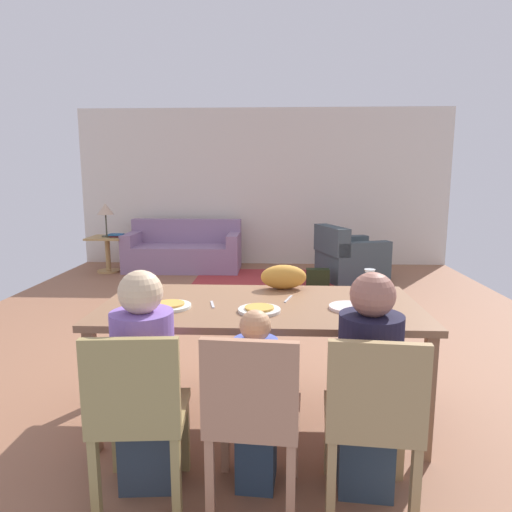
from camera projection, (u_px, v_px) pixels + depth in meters
ground_plane at (254, 321)px, 4.98m from camera, size 6.44×6.55×0.02m
back_wall at (263, 188)px, 8.02m from camera, size 6.44×0.10×2.70m
dining_table at (260, 313)px, 2.86m from camera, size 1.96×0.96×0.76m
plate_near_man at (170, 306)px, 2.75m from camera, size 0.25×0.25×0.02m
pizza_near_man at (170, 304)px, 2.75m from camera, size 0.17×0.17×0.01m
plate_near_child at (259, 310)px, 2.67m from camera, size 0.25×0.25×0.02m
pizza_near_child at (259, 308)px, 2.66m from camera, size 0.17×0.17×0.01m
plate_near_woman at (350, 307)px, 2.72m from camera, size 0.25×0.25×0.02m
wine_glass at (370, 277)px, 2.97m from camera, size 0.07×0.07×0.19m
fork at (212, 304)px, 2.81m from camera, size 0.05×0.15×0.01m
knife at (288, 299)px, 2.94m from camera, size 0.06×0.17×0.01m
dining_chair_man at (138, 409)px, 2.09m from camera, size 0.45×0.45×0.87m
person_man at (146, 387)px, 2.26m from camera, size 0.30×0.41×1.11m
dining_chair_child at (253, 411)px, 2.06m from camera, size 0.45×0.45×0.87m
person_child at (256, 405)px, 2.24m from camera, size 0.22×0.29×0.92m
dining_chair_woman at (373, 414)px, 2.04m from camera, size 0.46×0.46×0.87m
person_woman at (367, 391)px, 2.21m from camera, size 0.30×0.41×1.11m
cat at (284, 277)px, 3.20m from camera, size 0.33×0.18×0.17m
area_rug at (281, 281)px, 6.77m from camera, size 2.60×1.80×0.01m
couch at (184, 252)px, 7.64m from camera, size 1.87×0.86×0.82m
armchair at (348, 259)px, 6.86m from camera, size 1.08×1.08×0.82m
side_table at (108, 249)px, 7.42m from camera, size 0.56×0.56×0.58m
table_lamp at (105, 210)px, 7.31m from camera, size 0.26×0.26×0.54m
book_lower at (118, 236)px, 7.36m from camera, size 0.22×0.16×0.03m
book_upper at (116, 235)px, 7.32m from camera, size 0.22×0.16×0.03m
handbag at (318, 278)px, 6.43m from camera, size 0.32×0.16×0.26m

